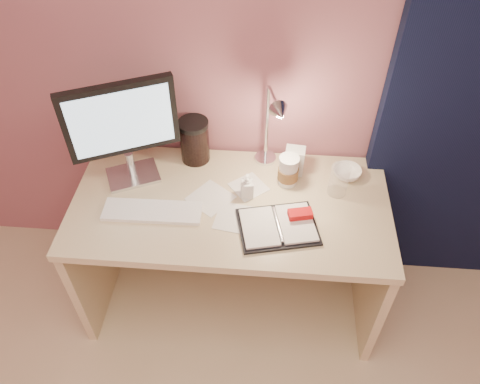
# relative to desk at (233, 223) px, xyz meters

# --- Properties ---
(room) EXTENTS (3.50, 3.50, 3.50)m
(room) POSITION_rel_desk_xyz_m (0.95, 0.24, 0.63)
(room) COLOR #C6B28E
(room) RESTS_ON ground
(desk) EXTENTS (1.40, 0.70, 0.73)m
(desk) POSITION_rel_desk_xyz_m (0.00, 0.00, 0.00)
(desk) COLOR #BFB287
(desk) RESTS_ON ground
(monitor) EXTENTS (0.44, 0.25, 0.50)m
(monitor) POSITION_rel_desk_xyz_m (-0.47, 0.05, 0.52)
(monitor) COLOR silver
(monitor) RESTS_ON desk
(keyboard) EXTENTS (0.43, 0.13, 0.02)m
(keyboard) POSITION_rel_desk_xyz_m (-0.33, -0.16, 0.23)
(keyboard) COLOR white
(keyboard) RESTS_ON desk
(planner) EXTENTS (0.37, 0.31, 0.05)m
(planner) POSITION_rel_desk_xyz_m (0.22, -0.20, 0.24)
(planner) COLOR black
(planner) RESTS_ON desk
(paper_a) EXTENTS (0.20, 0.20, 0.00)m
(paper_a) POSITION_rel_desk_xyz_m (0.07, 0.03, 0.23)
(paper_a) COLOR silver
(paper_a) RESTS_ON desk
(paper_b) EXTENTS (0.18, 0.18, 0.00)m
(paper_b) POSITION_rel_desk_xyz_m (0.03, -0.16, 0.23)
(paper_b) COLOR silver
(paper_b) RESTS_ON desk
(paper_c) EXTENTS (0.23, 0.23, 0.00)m
(paper_c) POSITION_rel_desk_xyz_m (-0.09, -0.05, 0.23)
(paper_c) COLOR silver
(paper_c) RESTS_ON desk
(coffee_cup) EXTENTS (0.09, 0.09, 0.15)m
(coffee_cup) POSITION_rel_desk_xyz_m (0.25, 0.07, 0.30)
(coffee_cup) COLOR silver
(coffee_cup) RESTS_ON desk
(clear_cup) EXTENTS (0.09, 0.09, 0.15)m
(clear_cup) POSITION_rel_desk_xyz_m (0.47, 0.03, 0.30)
(clear_cup) COLOR white
(clear_cup) RESTS_ON desk
(bowl) EXTENTS (0.17, 0.17, 0.04)m
(bowl) POSITION_rel_desk_xyz_m (0.52, 0.14, 0.25)
(bowl) COLOR white
(bowl) RESTS_ON desk
(lotion_bottle) EXTENTS (0.06, 0.06, 0.12)m
(lotion_bottle) POSITION_rel_desk_xyz_m (0.07, -0.02, 0.29)
(lotion_bottle) COLOR silver
(lotion_bottle) RESTS_ON desk
(dark_jar) EXTENTS (0.14, 0.14, 0.19)m
(dark_jar) POSITION_rel_desk_xyz_m (-0.19, 0.21, 0.32)
(dark_jar) COLOR black
(dark_jar) RESTS_ON desk
(product_box) EXTENTS (0.09, 0.08, 0.13)m
(product_box) POSITION_rel_desk_xyz_m (0.28, 0.15, 0.29)
(product_box) COLOR silver
(product_box) RESTS_ON desk
(desk_lamp) EXTENTS (0.15, 0.27, 0.44)m
(desk_lamp) POSITION_rel_desk_xyz_m (0.11, 0.12, 0.50)
(desk_lamp) COLOR silver
(desk_lamp) RESTS_ON desk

